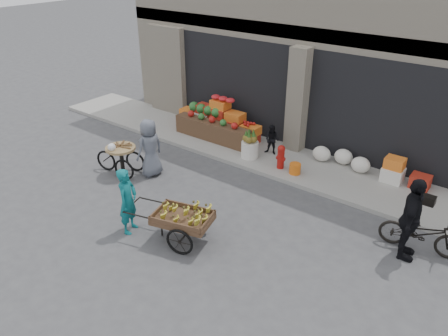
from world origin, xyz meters
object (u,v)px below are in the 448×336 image
Objects in this scene: vendor_woman at (128,201)px; bicycle at (421,233)px; pineapple_bin at (250,150)px; tricycle_cart at (121,156)px; fire_hydrant at (281,156)px; orange_bucket at (295,169)px; vendor_grey at (150,148)px; banana_cart at (181,216)px; cyclist at (411,220)px; seated_person at (272,140)px.

vendor_woman reaches higher than bicycle.
pineapple_bin is 3.78m from tricycle_cart.
fire_hydrant reaches higher than orange_bucket.
bicycle reaches higher than orange_bucket.
tricycle_cart is at bearing -49.50° from vendor_grey.
orange_bucket is 4.17m from banana_cart.
tricycle_cart is 0.79× the size of cyclist.
vendor_woman reaches higher than tricycle_cart.
banana_cart is at bearing -76.16° from pineapple_bin.
banana_cart is 1.36× the size of vendor_grey.
pineapple_bin is 0.30× the size of bicycle.
vendor_woman reaches higher than fire_hydrant.
orange_bucket is at bearing -40.80° from vendor_woman.
banana_cart is at bearing 64.35° from vendor_grey.
seated_person is 0.56× the size of vendor_grey.
cyclist is at bearing -81.31° from vendor_woman.
bicycle is (4.93, -1.99, -0.13)m from seated_person.
vendor_woman is at bearing -111.27° from orange_bucket.
banana_cart reaches higher than fire_hydrant.
vendor_grey reaches higher than seated_person.
vendor_grey reaches higher than orange_bucket.
fire_hydrant is at bearing 62.50° from bicycle.
pineapple_bin is at bearing 176.42° from orange_bucket.
orange_bucket is at bearing -3.58° from pineapple_bin.
orange_bucket is at bearing -5.71° from fire_hydrant.
pineapple_bin is at bearing 177.40° from fire_hydrant.
seated_person is 0.50× the size of cyclist.
bicycle is at bearing 18.37° from banana_cart.
fire_hydrant is 0.55m from orange_bucket.
banana_cart is 5.15m from bicycle.
cyclist is (4.03, -1.74, 0.42)m from fire_hydrant.
banana_cart reaches higher than orange_bucket.
tricycle_cart is 7.91m from bicycle.
tricycle_cart is (-2.83, -3.48, -0.02)m from seated_person.
seated_person is 0.41× the size of banana_cart.
orange_bucket is 1.42m from seated_person.
cyclist is at bearing -19.21° from pineapple_bin.
fire_hydrant is 4.17m from banana_cart.
cyclist reaches higher than tricycle_cart.
orange_bucket is 0.14× the size of banana_cart.
cyclist is at bearing 143.49° from bicycle.
fire_hydrant is 0.41× the size of bicycle.
banana_cart is 1.28m from vendor_woman.
seated_person is (0.40, 0.60, 0.21)m from pineapple_bin.
cyclist is (7.57, 1.09, 0.36)m from tricycle_cart.
pineapple_bin is 4.65m from vendor_woman.
vendor_woman reaches higher than banana_cart.
vendor_grey is at bearing -145.13° from orange_bucket.
cyclist is at bearing -23.32° from fire_hydrant.
vendor_grey reaches higher than vendor_woman.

